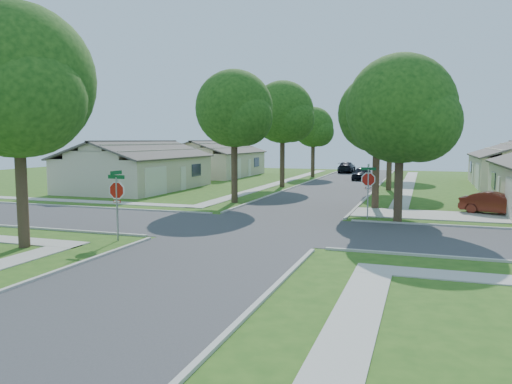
{
  "coord_description": "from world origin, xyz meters",
  "views": [
    {
      "loc": [
        7.56,
        -22.58,
        4.27
      ],
      "look_at": [
        -0.62,
        1.55,
        1.6
      ],
      "focal_mm": 35.0,
      "sensor_mm": 36.0,
      "label": 1
    }
  ],
  "objects": [
    {
      "name": "ground",
      "position": [
        0.0,
        0.0,
        0.0
      ],
      "size": [
        100.0,
        100.0,
        0.0
      ],
      "primitive_type": "plane",
      "color": "#2A5316",
      "rests_on": "ground"
    },
    {
      "name": "stop_sign_ne",
      "position": [
        4.7,
        4.7,
        2.03
      ],
      "size": [
        1.05,
        0.8,
        2.98
      ],
      "color": "gray",
      "rests_on": "ground"
    },
    {
      "name": "tree_w_near",
      "position": [
        -4.64,
        9.01,
        6.12
      ],
      "size": [
        5.38,
        5.2,
        8.97
      ],
      "color": "#38281C",
      "rests_on": "ground"
    },
    {
      "name": "tree_ne_corner",
      "position": [
        6.36,
        4.21,
        5.59
      ],
      "size": [
        5.8,
        5.6,
        8.66
      ],
      "color": "#38281C",
      "rests_on": "ground"
    },
    {
      "name": "stop_sign_sw",
      "position": [
        -4.7,
        -4.7,
        2.03
      ],
      "size": [
        1.05,
        0.8,
        2.98
      ],
      "color": "gray",
      "rests_on": "ground"
    },
    {
      "name": "sidewalk_nw",
      "position": [
        -6.1,
        26.0,
        0.02
      ],
      "size": [
        1.2,
        40.0,
        0.04
      ],
      "primitive_type": "cube",
      "color": "#9E9B91",
      "rests_on": "ground"
    },
    {
      "name": "road_ns",
      "position": [
        0.0,
        0.0,
        0.0
      ],
      "size": [
        7.0,
        100.0,
        0.02
      ],
      "primitive_type": "cube",
      "color": "#333335",
      "rests_on": "ground"
    },
    {
      "name": "car_curb_east",
      "position": [
        1.2,
        31.42,
        0.71
      ],
      "size": [
        1.87,
        4.25,
        1.42
      ],
      "primitive_type": "imported",
      "rotation": [
        0.0,
        0.0,
        -0.05
      ],
      "color": "black",
      "rests_on": "ground"
    },
    {
      "name": "car_driveway",
      "position": [
        11.5,
        8.7,
        0.63
      ],
      "size": [
        4.06,
        2.64,
        1.27
      ],
      "primitive_type": "imported",
      "rotation": [
        0.0,
        0.0,
        1.2
      ],
      "color": "#581D12",
      "rests_on": "ground"
    },
    {
      "name": "tree_e_near",
      "position": [
        4.75,
        9.01,
        5.64
      ],
      "size": [
        4.97,
        4.8,
        8.28
      ],
      "color": "#38281C",
      "rests_on": "ground"
    },
    {
      "name": "house_nw_far",
      "position": [
        -15.99,
        32.0,
        1.52
      ],
      "size": [
        8.42,
        13.6,
        4.23
      ],
      "color": "#C2B299",
      "rests_on": "ground"
    },
    {
      "name": "car_curb_west",
      "position": [
        -2.1,
        42.75,
        0.71
      ],
      "size": [
        2.15,
        4.94,
        1.41
      ],
      "primitive_type": "imported",
      "rotation": [
        0.0,
        0.0,
        3.18
      ],
      "color": "black",
      "rests_on": "ground"
    },
    {
      "name": "driveway",
      "position": [
        7.9,
        7.1,
        0.03
      ],
      "size": [
        8.8,
        3.6,
        0.05
      ],
      "primitive_type": "cube",
      "color": "#9E9B91",
      "rests_on": "ground"
    },
    {
      "name": "sidewalk_ne",
      "position": [
        6.1,
        26.0,
        0.02
      ],
      "size": [
        1.2,
        40.0,
        0.04
      ],
      "primitive_type": "cube",
      "color": "#9E9B91",
      "rests_on": "ground"
    },
    {
      "name": "house_nw_near",
      "position": [
        -15.99,
        15.0,
        1.52
      ],
      "size": [
        8.42,
        13.6,
        4.23
      ],
      "color": "#C2B299",
      "rests_on": "ground"
    },
    {
      "name": "tree_sw_corner",
      "position": [
        -7.44,
        -6.99,
        6.26
      ],
      "size": [
        6.21,
        6.0,
        9.55
      ],
      "color": "#38281C",
      "rests_on": "ground"
    },
    {
      "name": "tree_e_far",
      "position": [
        4.75,
        34.01,
        5.98
      ],
      "size": [
        5.17,
        5.0,
        8.72
      ],
      "color": "#38281C",
      "rests_on": "ground"
    },
    {
      "name": "tree_e_mid",
      "position": [
        4.76,
        21.01,
        6.25
      ],
      "size": [
        5.59,
        5.4,
        9.21
      ],
      "color": "#38281C",
      "rests_on": "ground"
    },
    {
      "name": "tree_w_far",
      "position": [
        -4.65,
        34.01,
        5.51
      ],
      "size": [
        4.76,
        4.6,
        8.04
      ],
      "color": "#38281C",
      "rests_on": "ground"
    },
    {
      "name": "tree_w_mid",
      "position": [
        -4.64,
        21.01,
        6.49
      ],
      "size": [
        5.8,
        5.6,
        9.56
      ],
      "color": "#38281C",
      "rests_on": "ground"
    }
  ]
}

